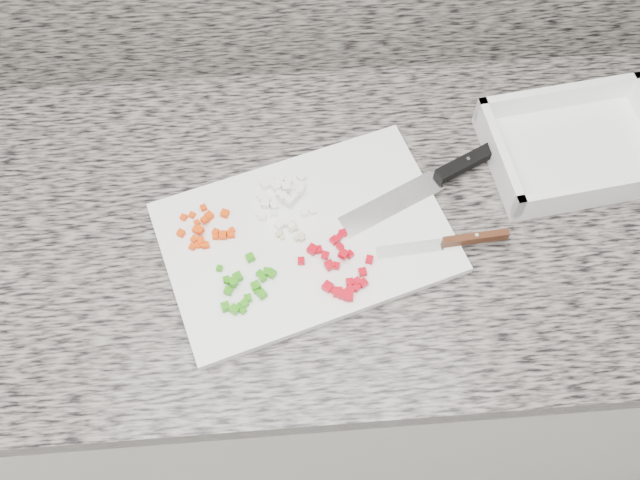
{
  "coord_description": "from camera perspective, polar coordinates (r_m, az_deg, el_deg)",
  "views": [
    {
      "loc": [
        0.04,
        0.89,
        1.85
      ],
      "look_at": [
        0.08,
        1.38,
        0.93
      ],
      "focal_mm": 40.0,
      "sensor_mm": 36.0,
      "label": 1
    }
  ],
  "objects": [
    {
      "name": "green_pepper_pile",
      "position": [
        1.03,
        -6.03,
        -3.76
      ],
      "size": [
        0.09,
        0.1,
        0.02
      ],
      "color": "#288C0C",
      "rests_on": "cutting_board"
    },
    {
      "name": "cutting_board",
      "position": [
        1.07,
        -1.15,
        0.19
      ],
      "size": [
        0.48,
        0.39,
        0.01
      ],
      "primitive_type": "cube",
      "rotation": [
        0.0,
        0.0,
        0.29
      ],
      "color": "white",
      "rests_on": "countertop"
    },
    {
      "name": "chef_knife",
      "position": [
        1.13,
        9.7,
        5.06
      ],
      "size": [
        0.27,
        0.15,
        0.02
      ],
      "rotation": [
        0.0,
        0.0,
        0.46
      ],
      "color": "silver",
      "rests_on": "cutting_board"
    },
    {
      "name": "onion_pile",
      "position": [
        1.09,
        -3.13,
        3.51
      ],
      "size": [
        0.09,
        0.1,
        0.02
      ],
      "color": "white",
      "rests_on": "cutting_board"
    },
    {
      "name": "cabinet",
      "position": [
        1.52,
        -3.11,
        -7.17
      ],
      "size": [
        3.92,
        0.62,
        0.86
      ],
      "primitive_type": "cube",
      "color": "silver",
      "rests_on": "ground"
    },
    {
      "name": "countertop",
      "position": [
        1.12,
        -4.22,
        1.09
      ],
      "size": [
        3.96,
        0.64,
        0.04
      ],
      "primitive_type": "cube",
      "color": "slate",
      "rests_on": "cabinet"
    },
    {
      "name": "tray",
      "position": [
        1.21,
        19.78,
        6.92
      ],
      "size": [
        0.3,
        0.23,
        0.06
      ],
      "rotation": [
        0.0,
        0.0,
        0.12
      ],
      "color": "white",
      "rests_on": "countertop"
    },
    {
      "name": "red_pepper_pile",
      "position": [
        1.03,
        1.62,
        -2.5
      ],
      "size": [
        0.11,
        0.12,
        0.02
      ],
      "color": "#C30213",
      "rests_on": "cutting_board"
    },
    {
      "name": "garlic_pile",
      "position": [
        1.06,
        -2.09,
        0.5
      ],
      "size": [
        0.04,
        0.04,
        0.01
      ],
      "color": "beige",
      "rests_on": "cutting_board"
    },
    {
      "name": "paring_knife",
      "position": [
        1.07,
        11.05,
        -0.06
      ],
      "size": [
        0.2,
        0.03,
        0.02
      ],
      "rotation": [
        0.0,
        0.0,
        0.07
      ],
      "color": "silver",
      "rests_on": "cutting_board"
    },
    {
      "name": "carrot_pile",
      "position": [
        1.08,
        -9.06,
        0.84
      ],
      "size": [
        0.09,
        0.08,
        0.02
      ],
      "color": "#EF4005",
      "rests_on": "cutting_board"
    }
  ]
}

